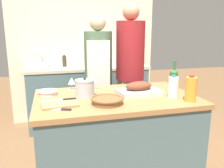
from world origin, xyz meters
name	(u,v)px	position (x,y,z in m)	size (l,w,h in m)	color
kitchen_island	(115,144)	(0.00, 0.00, 0.46)	(1.37, 0.84, 0.91)	#4C666B
back_counter	(88,95)	(0.00, 1.62, 0.46)	(1.82, 0.60, 0.93)	#4C666B
back_wall	(84,42)	(0.00, 1.97, 1.27)	(2.32, 0.10, 2.55)	beige
roasting_pan	(139,89)	(0.21, 0.00, 0.95)	(0.40, 0.26, 0.12)	#BCBCC1
wicker_basket	(107,100)	(-0.12, -0.19, 0.94)	(0.26, 0.26, 0.05)	brown
cutting_board	(60,104)	(-0.48, -0.14, 0.92)	(0.28, 0.20, 0.02)	#AD7F51
stock_pot	(85,88)	(-0.26, 0.06, 0.98)	(0.17, 0.17, 0.17)	#B7B7BC
mixing_bowl	(48,92)	(-0.57, 0.19, 0.93)	(0.17, 0.17, 0.04)	beige
juice_jug	(191,89)	(0.54, -0.29, 1.01)	(0.09, 0.09, 0.21)	orange
milk_jug	(173,87)	(0.46, -0.15, 1.00)	(0.09, 0.09, 0.19)	white
wine_bottle_green	(174,79)	(0.58, 0.05, 1.02)	(0.07, 0.07, 0.29)	#28662D
wine_glass_left	(93,81)	(-0.15, 0.29, 0.99)	(0.07, 0.07, 0.12)	silver
wine_glass_right	(72,81)	(-0.35, 0.31, 0.99)	(0.07, 0.07, 0.12)	silver
knife_chef	(60,100)	(-0.47, -0.06, 0.93)	(0.27, 0.04, 0.01)	#B7B7BC
knife_paring	(59,109)	(-0.49, -0.24, 0.91)	(0.19, 0.09, 0.01)	#B7B7BC
stand_mixer	(41,58)	(-0.67, 1.68, 1.06)	(0.18, 0.14, 0.31)	silver
condiment_bottle_tall	(64,61)	(-0.33, 1.66, 1.01)	(0.06, 0.06, 0.18)	#332D28
condiment_bottle_short	(129,62)	(0.60, 1.46, 0.99)	(0.07, 0.07, 0.14)	#B28E2D
person_cook_aproned	(98,76)	(0.03, 0.90, 0.91)	(0.34, 0.35, 1.64)	beige
person_cook_guest	(130,69)	(0.43, 0.89, 0.99)	(0.35, 0.35, 1.78)	beige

